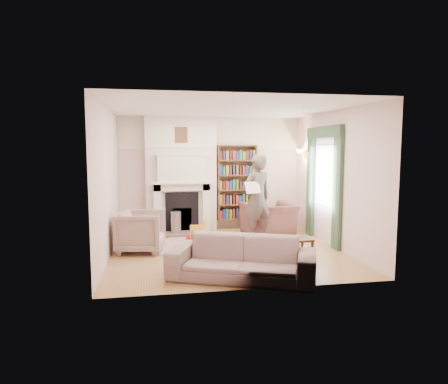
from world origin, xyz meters
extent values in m
plane|color=olive|center=(0.00, 0.00, 0.00)|extent=(4.50, 4.50, 0.00)
plane|color=white|center=(0.00, 0.00, 2.80)|extent=(4.50, 4.50, 0.00)
plane|color=beige|center=(0.00, 2.25, 1.40)|extent=(4.50, 0.00, 4.50)
plane|color=beige|center=(0.00, -2.25, 1.40)|extent=(4.50, 0.00, 4.50)
plane|color=beige|center=(-2.25, 0.00, 1.40)|extent=(0.00, 4.50, 4.50)
plane|color=beige|center=(2.25, 0.00, 1.40)|extent=(0.00, 4.50, 4.50)
cube|color=beige|center=(-0.75, 2.08, 1.40)|extent=(1.70, 0.35, 2.80)
cube|color=silver|center=(-0.75, 1.79, 1.22)|extent=(1.47, 0.24, 0.05)
cube|color=black|center=(-0.75, 1.88, 0.50)|extent=(0.80, 0.06, 0.96)
cube|color=silver|center=(-0.75, 1.81, 1.55)|extent=(1.15, 0.18, 0.62)
cube|color=brown|center=(0.65, 2.12, 1.18)|extent=(1.00, 0.24, 1.85)
cube|color=silver|center=(2.23, 0.40, 1.45)|extent=(0.02, 0.90, 1.30)
cube|color=#2F462D|center=(2.20, -0.30, 1.20)|extent=(0.07, 0.32, 2.40)
cube|color=#2F462D|center=(2.20, 1.10, 1.20)|extent=(0.07, 0.32, 2.40)
cube|color=#2F462D|center=(2.19, 0.40, 2.38)|extent=(0.09, 1.70, 0.24)
cube|color=#C7AF97|center=(-0.21, 0.36, 0.01)|extent=(2.92, 2.65, 0.01)
imported|color=#502A2C|center=(1.26, 1.29, 0.37)|extent=(1.28, 1.16, 0.74)
imported|color=#BEAC9D|center=(-1.67, 0.20, 0.40)|extent=(1.01, 0.99, 0.81)
imported|color=#A29286|center=(-0.07, -1.77, 0.33)|extent=(2.43, 1.68, 0.66)
imported|color=#4F453F|center=(0.81, 0.69, 0.95)|extent=(0.82, 0.68, 1.91)
cube|color=white|center=(0.66, 0.49, 1.21)|extent=(0.38, 0.23, 0.25)
cylinder|color=#929599|center=(-0.91, 1.66, 0.28)|extent=(0.25, 0.25, 0.55)
cube|color=#C4C947|center=(-0.24, -0.20, 0.03)|extent=(0.44, 0.44, 0.03)
cube|color=red|center=(-0.50, 0.05, 0.04)|extent=(0.38, 0.31, 0.06)
cube|color=red|center=(0.17, -0.60, 0.02)|extent=(0.30, 0.27, 0.02)
cube|color=red|center=(0.55, -0.47, 0.02)|extent=(0.26, 0.20, 0.02)
camera|label=1|loc=(-1.37, -7.70, 2.04)|focal=32.00mm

